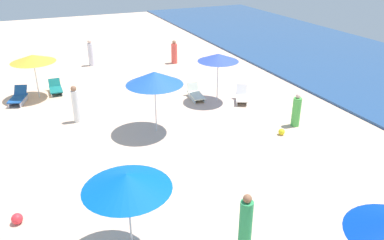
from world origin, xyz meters
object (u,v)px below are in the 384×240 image
(lounge_chair_1_1, at_px, (242,97))
(beachgoer_1, at_px, (76,105))
(umbrella_0, at_px, (154,78))
(beachgoer_6, at_px, (246,223))
(lounge_chair_2_0, at_px, (56,89))
(lounge_chair_1_0, at_px, (196,94))
(beach_ball_0, at_px, (282,132))
(umbrella_1, at_px, (218,57))
(beachgoer_2, at_px, (296,111))
(umbrella_5, at_px, (127,182))
(umbrella_2, at_px, (33,58))
(beachgoer_0, at_px, (174,53))
(beachgoer_3, at_px, (91,53))
(lounge_chair_2_1, at_px, (18,97))
(beach_ball_1, at_px, (17,219))

(lounge_chair_1_1, xyz_separation_m, beachgoer_1, (-0.82, -7.99, 0.55))
(umbrella_0, height_order, beachgoer_6, umbrella_0)
(lounge_chair_2_0, bearing_deg, lounge_chair_1_0, -29.18)
(beachgoer_6, distance_m, beach_ball_0, 6.99)
(beachgoer_6, bearing_deg, lounge_chair_1_0, 80.91)
(umbrella_1, height_order, beachgoer_2, umbrella_1)
(lounge_chair_1_1, relative_size, umbrella_5, 0.58)
(beachgoer_6, bearing_deg, umbrella_0, 97.35)
(lounge_chair_2_0, height_order, beachgoer_2, beachgoer_2)
(umbrella_2, distance_m, lounge_chair_2_0, 2.08)
(lounge_chair_1_0, xyz_separation_m, beachgoer_1, (0.51, -6.04, 0.59))
(lounge_chair_1_1, distance_m, beachgoer_6, 10.33)
(umbrella_0, distance_m, beach_ball_0, 5.75)
(beachgoer_0, bearing_deg, beachgoer_3, -146.40)
(lounge_chair_1_1, bearing_deg, beachgoer_6, -91.27)
(beachgoer_6, bearing_deg, lounge_chair_2_0, 111.60)
(lounge_chair_2_1, xyz_separation_m, beachgoer_3, (-5.16, 4.53, 0.52))
(umbrella_0, bearing_deg, beach_ball_1, -53.44)
(umbrella_1, height_order, beachgoer_0, umbrella_1)
(lounge_chair_1_0, relative_size, lounge_chair_2_1, 0.96)
(umbrella_0, height_order, beach_ball_0, umbrella_0)
(umbrella_2, height_order, beach_ball_1, umbrella_2)
(umbrella_0, xyz_separation_m, beachgoer_2, (1.90, 5.78, -1.69))
(lounge_chair_1_1, bearing_deg, beach_ball_0, -66.40)
(umbrella_5, height_order, beach_ball_0, umbrella_5)
(lounge_chair_2_1, bearing_deg, lounge_chair_1_0, -1.29)
(lounge_chair_1_0, bearing_deg, beach_ball_0, -66.33)
(lounge_chair_2_1, bearing_deg, beach_ball_0, -21.04)
(umbrella_5, xyz_separation_m, beachgoer_3, (-17.49, 2.00, -1.39))
(umbrella_0, xyz_separation_m, beach_ball_0, (2.42, 4.71, -2.24))
(umbrella_0, distance_m, beachgoer_2, 6.31)
(beachgoer_0, bearing_deg, umbrella_0, -63.94)
(lounge_chair_2_1, xyz_separation_m, umbrella_5, (12.33, 2.53, 1.91))
(lounge_chair_1_1, distance_m, umbrella_2, 10.65)
(lounge_chair_1_0, relative_size, beach_ball_1, 4.66)
(beachgoer_1, relative_size, beachgoer_6, 1.03)
(lounge_chair_1_0, xyz_separation_m, beachgoer_3, (-8.13, -3.90, 0.57))
(lounge_chair_1_1, distance_m, beachgoer_1, 8.05)
(umbrella_0, relative_size, umbrella_5, 1.10)
(lounge_chair_2_0, xyz_separation_m, beachgoer_1, (4.23, 0.53, 0.58))
(umbrella_2, height_order, beachgoer_3, umbrella_2)
(beachgoer_0, relative_size, beachgoer_2, 1.03)
(lounge_chair_1_0, relative_size, lounge_chair_1_1, 1.09)
(lounge_chair_1_1, xyz_separation_m, beachgoer_6, (8.98, -5.08, 0.50))
(beachgoer_3, bearing_deg, beachgoer_6, -110.07)
(umbrella_1, height_order, beachgoer_3, umbrella_1)
(umbrella_2, relative_size, beachgoer_0, 1.48)
(umbrella_0, distance_m, beachgoer_3, 11.09)
(lounge_chair_1_0, xyz_separation_m, beachgoer_0, (-6.49, 1.29, 0.47))
(umbrella_1, bearing_deg, beachgoer_0, 176.61)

